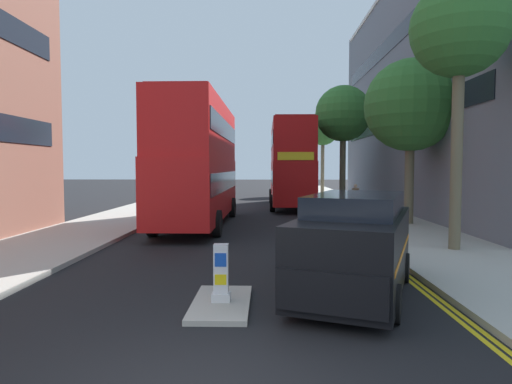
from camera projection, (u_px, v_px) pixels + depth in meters
name	position (u px, v px, depth m)	size (l,w,h in m)	color
sidewalk_right	(386.00, 223.00, 20.50)	(4.00, 80.00, 0.14)	#ADA89E
sidewalk_left	(112.00, 222.00, 20.81)	(4.00, 80.00, 0.14)	#ADA89E
kerb_line_outer	(349.00, 230.00, 18.56)	(0.10, 56.00, 0.01)	yellow
kerb_line_inner	(346.00, 230.00, 18.56)	(0.10, 56.00, 0.01)	yellow
traffic_island	(221.00, 304.00, 8.45)	(1.10, 2.20, 0.10)	#ADA89E
keep_left_bollard	(221.00, 275.00, 8.41)	(0.36, 0.28, 1.11)	silver
double_decker_bus_away	(199.00, 160.00, 20.04)	(2.88, 10.83, 5.64)	red
double_decker_bus_oncoming	(290.00, 162.00, 29.43)	(2.80, 10.81, 5.64)	#B20F0F
taxi_minivan	(354.00, 245.00, 9.06)	(3.43, 5.16, 2.12)	black
pedestrian_far	(355.00, 198.00, 23.88)	(0.34, 0.22, 1.62)	#2D2D38
street_tree_near	(343.00, 114.00, 28.06)	(3.58, 3.58, 7.77)	#6B6047
street_tree_mid	(323.00, 131.00, 43.66)	(3.11, 3.11, 7.84)	#6B6047
street_tree_far	(460.00, 31.00, 13.22)	(2.95, 2.95, 8.23)	#6B6047
street_tree_distant	(411.00, 106.00, 19.53)	(4.10, 4.10, 7.36)	#6B6047
townhouse_terrace_right	(474.00, 93.00, 26.64)	(10.08, 28.00, 14.35)	slate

